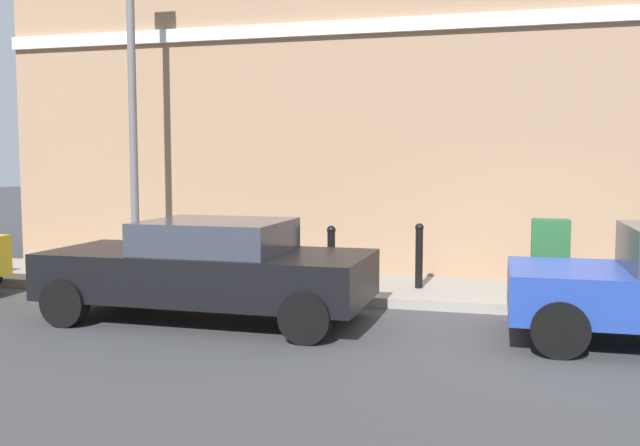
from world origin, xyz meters
TOP-DOWN VIEW (x-y plane):
  - ground at (0.00, 0.00)m, footprint 80.00×80.00m
  - sidewalk at (2.10, 6.00)m, footprint 2.21×30.00m
  - corner_building at (7.10, 4.25)m, footprint 7.91×12.49m
  - car_black at (-0.36, 4.72)m, footprint 1.99×4.42m
  - utility_cabinet at (1.89, 0.18)m, footprint 0.46×0.61m
  - bollard_near_cabinet at (1.99, 2.16)m, footprint 0.14×0.14m
  - bollard_far_kerb at (1.24, 3.41)m, footprint 0.14×0.14m
  - lamppost at (2.02, 7.21)m, footprint 0.20×0.44m

SIDE VIEW (x-z plane):
  - ground at x=0.00m, z-range 0.00..0.00m
  - sidewalk at x=2.10m, z-range 0.00..0.15m
  - utility_cabinet at x=1.89m, z-range 0.11..1.26m
  - bollard_near_cabinet at x=1.99m, z-range 0.19..1.22m
  - bollard_far_kerb at x=1.24m, z-range 0.19..1.22m
  - car_black at x=-0.36m, z-range 0.03..1.41m
  - lamppost at x=2.02m, z-range 0.44..6.16m
  - corner_building at x=7.10m, z-range 0.00..7.80m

